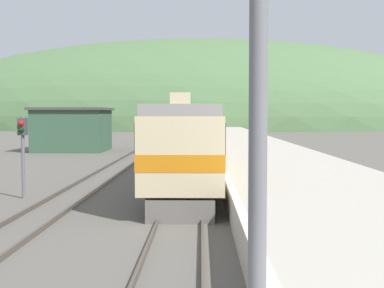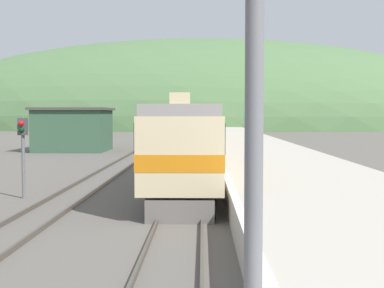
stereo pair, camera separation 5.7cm
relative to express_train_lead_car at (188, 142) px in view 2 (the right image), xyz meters
The scene contains 11 objects.
track_main 46.22m from the express_train_lead_car, 90.00° to the left, with size 1.52×180.00×0.16m.
track_siding 46.47m from the express_train_lead_car, 95.98° to the left, with size 1.52×180.00×0.16m.
platform 26.72m from the express_train_lead_car, 78.94° to the left, with size 7.04×140.00×1.01m.
distant_hills 115.48m from the express_train_lead_car, 90.00° to the left, with size 163.71×73.67×46.37m.
station_shed 26.55m from the express_train_lead_car, 116.09° to the left, with size 6.98×6.98×4.15m.
express_train_lead_car is the anchor object (origin of this frame).
carriage_second 21.56m from the express_train_lead_car, 90.00° to the left, with size 2.91×19.59×3.85m.
carriage_third 42.03m from the express_train_lead_car, 90.00° to the left, with size 2.91×19.59×3.85m.
carriage_fourth 62.49m from the express_train_lead_car, 90.00° to the left, with size 2.91×19.59×3.85m.
carriage_fifth 82.96m from the express_train_lead_car, 90.00° to the left, with size 2.91×19.59×3.85m.
signal_post_siding 8.56m from the express_train_lead_car, 142.22° to the right, with size 0.36×0.42×3.41m.
Camera 2 is at (0.72, -3.48, 3.51)m, focal length 50.00 mm.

